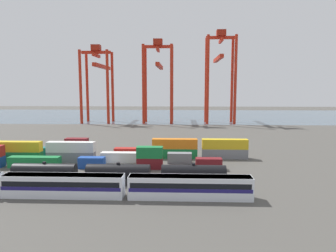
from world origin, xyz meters
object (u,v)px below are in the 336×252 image
shipping_container_3 (92,163)px  gantry_crane_east (220,68)px  shipping_container_11 (125,157)px  shipping_container_4 (150,163)px  passenger_train (64,185)px  freight_tank_row (118,174)px  gantry_crane_central (158,73)px  gantry_crane_west (98,75)px

shipping_container_3 → gantry_crane_east: 112.38m
shipping_container_11 → gantry_crane_east: (35.21, 94.55, 28.28)m
shipping_container_3 → shipping_container_4: bearing=0.0°
passenger_train → shipping_container_3: 19.46m
freight_tank_row → shipping_container_3: freight_tank_row is taller
shipping_container_3 → gantry_crane_central: 104.38m
gantry_crane_west → gantry_crane_central: (33.49, 0.06, 1.11)m
passenger_train → shipping_container_11: 25.93m
passenger_train → freight_tank_row: 10.97m
gantry_crane_west → gantry_crane_central: gantry_crane_central is taller
shipping_container_11 → gantry_crane_west: (-31.77, 94.99, 24.63)m
shipping_container_3 → gantry_crane_west: size_ratio=0.14×
passenger_train → gantry_crane_west: bearing=102.0°
freight_tank_row → gantry_crane_central: gantry_crane_central is taller
shipping_container_4 → gantry_crane_west: (-38.65, 100.74, 24.63)m
shipping_container_4 → shipping_container_11: (-6.88, 5.75, 0.00)m
passenger_train → shipping_container_11: size_ratio=5.34×
passenger_train → gantry_crane_east: (41.34, 119.73, 27.44)m
passenger_train → shipping_container_4: passenger_train is taller
gantry_crane_central → gantry_crane_east: gantry_crane_east is taller
passenger_train → shipping_container_4: bearing=56.2°
passenger_train → shipping_container_11: bearing=76.3°
shipping_container_3 → shipping_container_11: 8.94m
passenger_train → freight_tank_row: bearing=42.8°
shipping_container_11 → gantry_crane_west: bearing=108.5°
shipping_container_3 → shipping_container_11: bearing=40.0°
shipping_container_11 → gantry_crane_central: gantry_crane_central is taller
freight_tank_row → gantry_crane_central: bearing=90.1°
passenger_train → gantry_crane_central: bearing=86.3°
shipping_container_11 → gantry_crane_east: gantry_crane_east is taller
passenger_train → freight_tank_row: freight_tank_row is taller
shipping_container_4 → shipping_container_3: bearing=180.0°
freight_tank_row → shipping_container_11: freight_tank_row is taller
freight_tank_row → passenger_train: bearing=-137.2°
shipping_container_4 → gantry_crane_west: size_ratio=0.14×
freight_tank_row → gantry_crane_east: size_ratio=0.85×
passenger_train → shipping_container_4: (13.02, 19.43, -0.84)m
gantry_crane_east → shipping_container_3: bearing=-112.7°
freight_tank_row → gantry_crane_central: size_ratio=0.93×
gantry_crane_west → gantry_crane_east: (66.98, -0.44, 3.65)m
passenger_train → freight_tank_row: size_ratio=1.55×
shipping_container_3 → shipping_container_4: 13.73m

